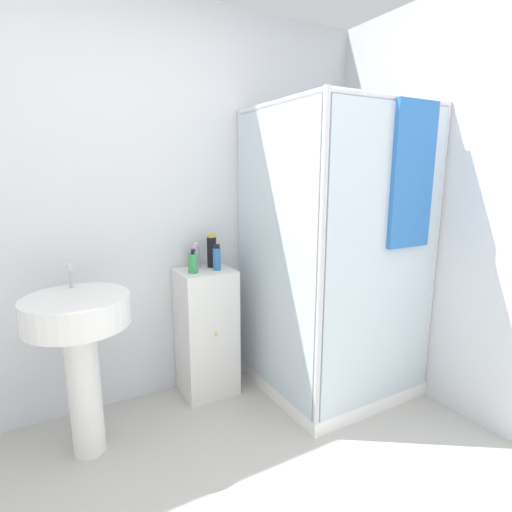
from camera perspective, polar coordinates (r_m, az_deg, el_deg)
name	(u,v)px	position (r m, az deg, el deg)	size (l,w,h in m)	color
wall_back	(128,208)	(2.58, -17.87, 6.48)	(6.40, 0.06, 2.50)	silver
shower_enclosure	(331,321)	(2.74, 10.71, -9.12)	(0.93, 0.96, 1.87)	white
vanity_cabinet	(207,332)	(2.72, -7.08, -10.71)	(0.35, 0.33, 0.85)	silver
sink	(79,338)	(2.24, -23.91, -10.63)	(0.51, 0.51, 1.00)	white
soap_dispenser	(193,263)	(2.51, -9.00, -1.00)	(0.06, 0.06, 0.15)	green
shampoo_bottle_tall_black	(212,251)	(2.64, -6.34, 0.73)	(0.06, 0.06, 0.22)	black
shampoo_bottle_blue	(217,258)	(2.56, -5.64, -0.25)	(0.05, 0.05, 0.17)	#2D66A3
lotion_bottle_white	(195,257)	(2.63, -8.67, -0.15)	(0.06, 0.06, 0.17)	#B299C6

